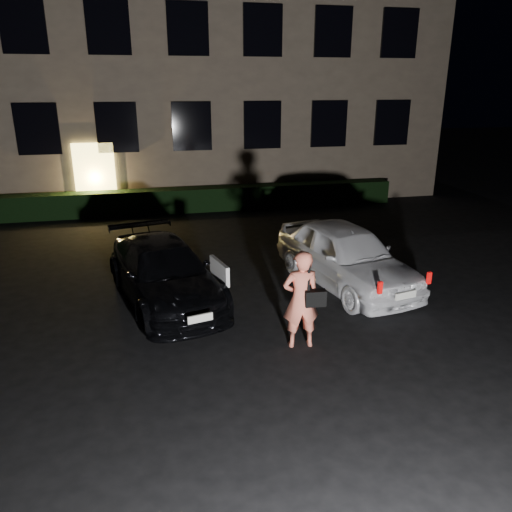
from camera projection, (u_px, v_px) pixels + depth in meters
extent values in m
plane|color=black|center=(259.00, 352.00, 8.77)|extent=(80.00, 80.00, 0.00)
cube|color=#6A5A4C|center=(179.00, 44.00, 20.63)|extent=(20.00, 8.00, 12.00)
cube|color=#FFE066|center=(95.00, 179.00, 17.74)|extent=(1.40, 0.10, 2.50)
cube|color=black|center=(37.00, 129.00, 16.81)|extent=(1.40, 0.10, 1.70)
cube|color=black|center=(117.00, 128.00, 17.34)|extent=(1.40, 0.10, 1.70)
cube|color=black|center=(192.00, 126.00, 17.87)|extent=(1.40, 0.10, 1.70)
cube|color=black|center=(262.00, 125.00, 18.40)|extent=(1.40, 0.10, 1.70)
cube|color=black|center=(329.00, 124.00, 18.93)|extent=(1.40, 0.10, 1.70)
cube|color=black|center=(392.00, 123.00, 19.46)|extent=(1.40, 0.10, 1.70)
cube|color=black|center=(23.00, 25.00, 15.76)|extent=(1.40, 0.10, 1.70)
cube|color=black|center=(108.00, 27.00, 16.29)|extent=(1.40, 0.10, 1.70)
cube|color=black|center=(188.00, 29.00, 16.82)|extent=(1.40, 0.10, 1.70)
cube|color=black|center=(263.00, 30.00, 17.35)|extent=(1.40, 0.10, 1.70)
cube|color=black|center=(333.00, 32.00, 17.88)|extent=(1.40, 0.10, 1.70)
cube|color=black|center=(400.00, 33.00, 18.41)|extent=(1.40, 0.10, 1.70)
cube|color=black|center=(196.00, 199.00, 18.32)|extent=(15.00, 0.70, 0.85)
imported|color=black|center=(164.00, 272.00, 10.70)|extent=(2.75, 4.68, 1.27)
cube|color=white|center=(219.00, 271.00, 10.36)|extent=(0.29, 0.90, 0.42)
cube|color=silver|center=(200.00, 318.00, 8.80)|extent=(0.46, 0.15, 0.14)
imported|color=white|center=(345.00, 255.00, 11.50)|extent=(2.58, 4.53, 1.45)
cube|color=red|center=(380.00, 288.00, 9.49)|extent=(0.10, 0.07, 0.24)
cube|color=red|center=(429.00, 278.00, 9.97)|extent=(0.10, 0.07, 0.24)
cube|color=silver|center=(406.00, 295.00, 9.76)|extent=(0.48, 0.14, 0.14)
imported|color=#DC6C55|center=(301.00, 299.00, 8.72)|extent=(0.68, 0.47, 1.80)
cube|color=black|center=(315.00, 298.00, 8.61)|extent=(0.38, 0.19, 0.29)
cube|color=black|center=(309.00, 276.00, 8.50)|extent=(0.04, 0.06, 0.56)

